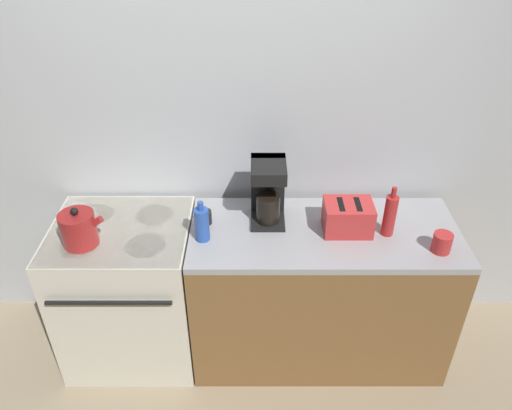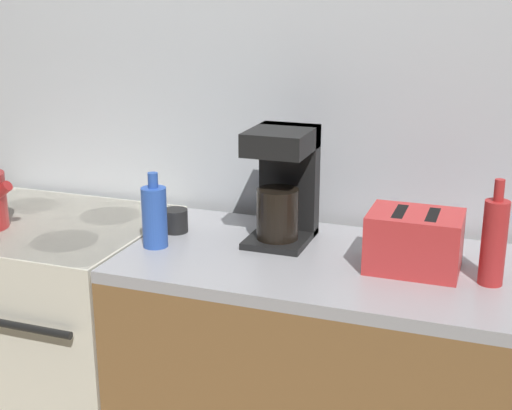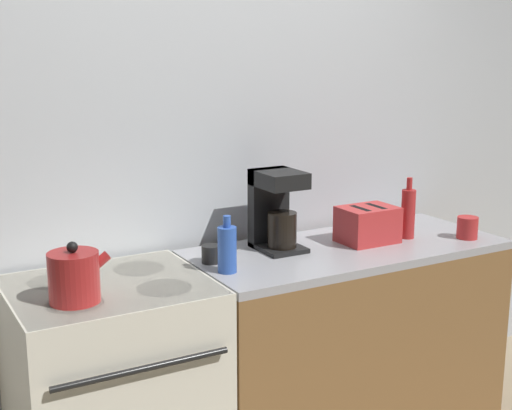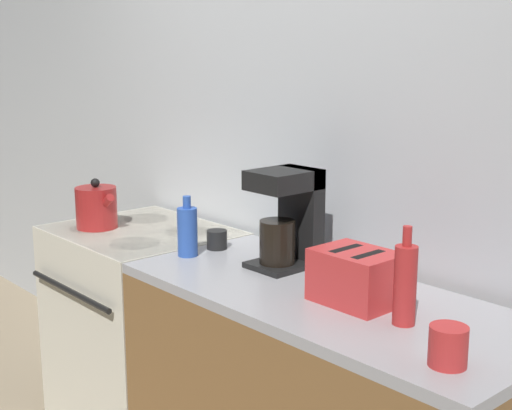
{
  "view_description": "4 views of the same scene",
  "coord_description": "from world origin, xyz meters",
  "views": [
    {
      "loc": [
        0.15,
        -1.84,
        2.54
      ],
      "look_at": [
        0.15,
        0.4,
        1.03
      ],
      "focal_mm": 35.0,
      "sensor_mm": 36.0,
      "label": 1
    },
    {
      "loc": [
        0.86,
        -1.59,
        1.68
      ],
      "look_at": [
        0.14,
        0.4,
        1.03
      ],
      "focal_mm": 50.0,
      "sensor_mm": 36.0,
      "label": 2
    },
    {
      "loc": [
        -1.38,
        -2.21,
        1.82
      ],
      "look_at": [
        0.08,
        0.39,
        1.14
      ],
      "focal_mm": 50.0,
      "sensor_mm": 36.0,
      "label": 3
    },
    {
      "loc": [
        2.02,
        -1.31,
        1.68
      ],
      "look_at": [
        0.13,
        0.36,
        1.14
      ],
      "focal_mm": 50.0,
      "sensor_mm": 36.0,
      "label": 4
    }
  ],
  "objects": [
    {
      "name": "cup_black",
      "position": [
        -0.14,
        0.39,
        0.95
      ],
      "size": [
        0.08,
        0.08,
        0.08
      ],
      "color": "black",
      "rests_on": "counter_block"
    },
    {
      "name": "cup_red",
      "position": [
        1.09,
        0.15,
        0.97
      ],
      "size": [
        0.1,
        0.1,
        0.1
      ],
      "color": "red",
      "rests_on": "counter_block"
    },
    {
      "name": "counter_block",
      "position": [
        0.52,
        0.32,
        0.46
      ],
      "size": [
        1.47,
        0.64,
        0.91
      ],
      "color": "brown",
      "rests_on": "ground_plane"
    },
    {
      "name": "bottle_blue",
      "position": [
        -0.13,
        0.24,
        1.01
      ],
      "size": [
        0.08,
        0.08,
        0.23
      ],
      "color": "#2D56B7",
      "rests_on": "counter_block"
    },
    {
      "name": "kettle",
      "position": [
        -0.76,
        0.21,
        1.01
      ],
      "size": [
        0.23,
        0.18,
        0.22
      ],
      "color": "maroon",
      "rests_on": "stove"
    },
    {
      "name": "wall_back",
      "position": [
        0.0,
        0.71,
        1.3
      ],
      "size": [
        8.0,
        0.05,
        2.6
      ],
      "color": "silver",
      "rests_on": "ground_plane"
    },
    {
      "name": "coffee_maker",
      "position": [
        0.21,
        0.45,
        1.1
      ],
      "size": [
        0.19,
        0.24,
        0.36
      ],
      "color": "black",
      "rests_on": "counter_block"
    },
    {
      "name": "bottle_red",
      "position": [
        0.85,
        0.29,
        1.04
      ],
      "size": [
        0.07,
        0.07,
        0.29
      ],
      "color": "#B72828",
      "rests_on": "counter_block"
    },
    {
      "name": "toaster",
      "position": [
        0.64,
        0.33,
        1.0
      ],
      "size": [
        0.26,
        0.19,
        0.17
      ],
      "color": "red",
      "rests_on": "counter_block"
    },
    {
      "name": "stove",
      "position": [
        -0.6,
        0.33,
        0.47
      ],
      "size": [
        0.76,
        0.7,
        0.91
      ],
      "color": "silver",
      "rests_on": "ground_plane"
    }
  ]
}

